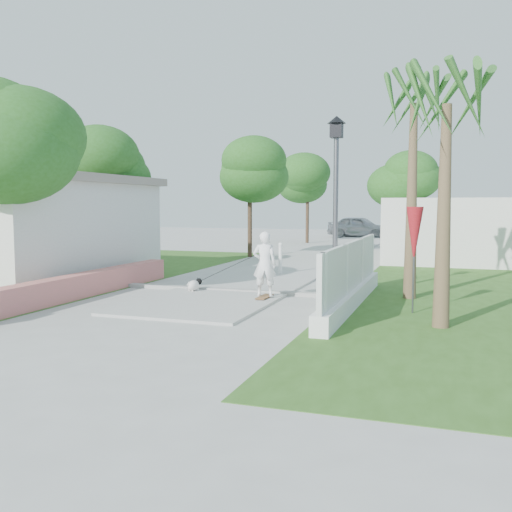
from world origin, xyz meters
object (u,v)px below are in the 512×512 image
at_px(bollard, 280,258).
at_px(dog, 194,285).
at_px(patio_umbrella, 414,236).
at_px(street_lamp, 336,201).
at_px(skateboarder, 235,268).
at_px(parked_car, 360,227).

xyz_separation_m(bollard, dog, (-1.09, -4.40, -0.37)).
bearing_deg(patio_umbrella, street_lamp, 152.24).
bearing_deg(street_lamp, dog, 178.41).
relative_size(bollard, dog, 1.97).
distance_m(patio_umbrella, dog, 5.98).
bearing_deg(skateboarder, patio_umbrella, 157.18).
bearing_deg(skateboarder, parked_car, -99.84).
bearing_deg(skateboarder, bollard, -99.82).
relative_size(street_lamp, bollard, 4.07).
xyz_separation_m(street_lamp, parked_car, (-3.49, 27.17, -1.66)).
bearing_deg(dog, bollard, 95.51).
bearing_deg(street_lamp, patio_umbrella, -27.76).
bearing_deg(street_lamp, bollard, 120.96).
bearing_deg(parked_car, skateboarder, -167.81).
height_order(street_lamp, parked_car, street_lamp).
height_order(skateboarder, dog, skateboarder).
bearing_deg(patio_umbrella, dog, 169.01).
distance_m(patio_umbrella, skateboarder, 4.61).
bearing_deg(skateboarder, dog, -22.89).
bearing_deg(bollard, parked_car, 92.01).
bearing_deg(bollard, street_lamp, -59.04).
bearing_deg(parked_car, bollard, -167.82).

